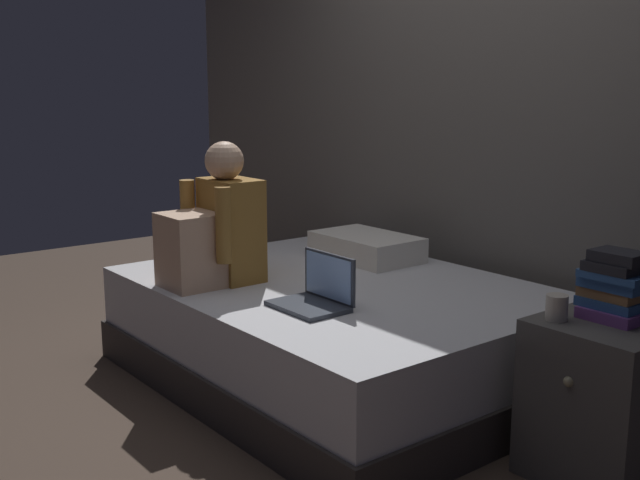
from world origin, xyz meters
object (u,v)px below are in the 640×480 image
object	(u,v)px
book_stack	(614,286)
pillow	(366,247)
laptop	(317,294)
bed	(337,332)
person_sitting	(215,230)
mug	(557,307)
nightstand	(603,401)

from	to	relation	value
book_stack	pillow	bearing A→B (deg)	170.42
laptop	book_stack	distance (m)	1.16
bed	pillow	size ratio (longest dim) A/B	3.57
person_sitting	laptop	distance (m)	0.65
laptop	mug	distance (m)	0.98
laptop	pillow	bearing A→B (deg)	125.65
nightstand	laptop	world-z (taller)	laptop
bed	person_sitting	size ratio (longest dim) A/B	3.05
bed	mug	distance (m)	1.23
book_stack	mug	size ratio (longest dim) A/B	2.75
book_stack	mug	distance (m)	0.21
nightstand	mug	size ratio (longest dim) A/B	6.40
laptop	book_stack	bearing A→B (deg)	25.77
nightstand	person_sitting	world-z (taller)	person_sitting
person_sitting	laptop	bearing A→B (deg)	10.79
laptop	pillow	distance (m)	0.94
pillow	nightstand	bearing A→B (deg)	-10.93
person_sitting	pillow	bearing A→B (deg)	85.92
person_sitting	bed	bearing A→B (deg)	50.12
book_stack	laptop	bearing A→B (deg)	-154.23
nightstand	pillow	world-z (taller)	pillow
nightstand	laptop	size ratio (longest dim) A/B	1.80
person_sitting	nightstand	bearing A→B (deg)	19.09
mug	book_stack	bearing A→B (deg)	54.38
bed	nightstand	distance (m)	1.31
person_sitting	book_stack	distance (m)	1.76
mug	person_sitting	bearing A→B (deg)	-163.45
person_sitting	mug	world-z (taller)	person_sitting
person_sitting	book_stack	world-z (taller)	person_sitting
bed	laptop	xyz separation A→B (m)	(0.25, -0.32, 0.29)
person_sitting	pillow	world-z (taller)	person_sitting
bed	person_sitting	world-z (taller)	person_sitting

